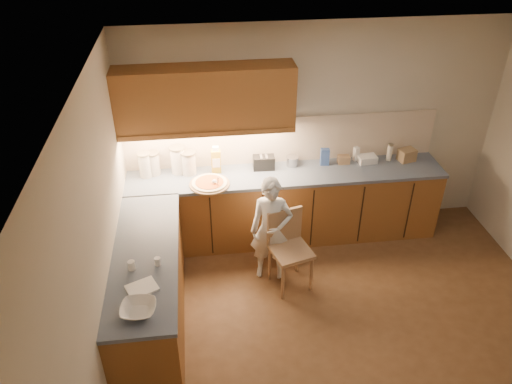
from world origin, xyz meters
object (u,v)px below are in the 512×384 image
at_px(wooden_chair, 288,244).
at_px(pizza_on_board, 210,183).
at_px(toaster, 264,162).
at_px(oil_jug, 216,161).
at_px(child, 271,230).

bearing_deg(wooden_chair, pizza_on_board, 124.36).
xyz_separation_m(wooden_chair, toaster, (-0.14, 0.97, 0.48)).
height_order(pizza_on_board, oil_jug, oil_jug).
distance_m(oil_jug, toaster, 0.57).
bearing_deg(toaster, pizza_on_board, -154.07).
height_order(child, toaster, child).
distance_m(wooden_chair, oil_jug, 1.31).
relative_size(child, wooden_chair, 1.40).
xyz_separation_m(child, wooden_chair, (0.17, -0.13, -0.11)).
relative_size(wooden_chair, toaster, 3.48).
bearing_deg(child, toaster, 98.41).
distance_m(pizza_on_board, child, 0.89).
xyz_separation_m(pizza_on_board, toaster, (0.66, 0.29, 0.06)).
bearing_deg(oil_jug, child, -57.04).
height_order(pizza_on_board, toaster, pizza_on_board).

